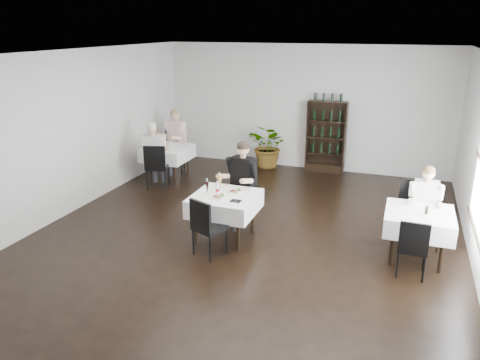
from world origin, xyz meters
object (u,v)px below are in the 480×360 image
Objects in this scene: potted_tree at (269,146)px; main_table at (225,203)px; diner_main at (241,178)px; wine_shelf at (326,138)px.

main_table is at bearing -83.55° from potted_tree.
main_table is 0.94× the size of potted_tree.
diner_main is (0.05, 0.63, 0.26)m from main_table.
wine_shelf is 3.78m from diner_main.
wine_shelf is at bearing 77.00° from diner_main.
main_table is (-0.90, -4.31, -0.23)m from wine_shelf.
potted_tree is (-1.37, -0.11, -0.30)m from wine_shelf.
wine_shelf is 1.41m from potted_tree.
main_table is 0.68m from diner_main.
wine_shelf is at bearing 78.22° from main_table.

